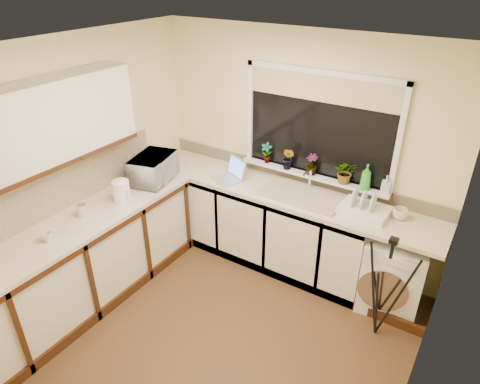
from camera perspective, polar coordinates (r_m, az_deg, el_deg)
The scene contains 33 objects.
floor at distance 4.12m, azimuth -2.88°, elevation -17.83°, with size 3.20×3.20×0.00m, color brown.
ceiling at distance 2.89m, azimuth -4.11°, elevation 17.90°, with size 3.20×3.20×0.00m, color white.
wall_back at distance 4.50m, azimuth 7.84°, elevation 5.34°, with size 3.20×3.20×0.00m, color beige.
wall_front at distance 2.56m, azimuth -24.34°, elevation -18.00°, with size 3.20×3.20×0.00m, color beige.
wall_left at distance 4.38m, azimuth -20.71°, elevation 2.97°, with size 3.00×3.00×0.00m, color beige.
wall_right at distance 2.88m, azimuth 24.09°, elevation -12.01°, with size 3.00×3.00×0.00m, color beige.
base_cabinet_back at distance 4.77m, azimuth 2.12°, elevation -3.80°, with size 2.55×0.60×0.86m, color silver.
base_cabinet_left at distance 4.41m, azimuth -19.50°, elevation -8.75°, with size 0.54×2.40×0.86m, color silver.
worktop_back at distance 4.41m, azimuth 5.86°, elevation -0.06°, with size 3.20×0.60×0.04m, color beige.
worktop_left at distance 4.16m, azimuth -20.50°, elevation -3.79°, with size 0.60×2.40×0.04m, color beige.
upper_cabinet at distance 3.82m, azimuth -25.90°, elevation 7.65°, with size 0.28×1.90×0.70m, color silver.
splashback_left at distance 4.26m, azimuth -23.47°, elevation 0.19°, with size 0.02×2.40×0.45m, color beige.
splashback_back at distance 4.60m, azimuth 7.57°, elevation 2.37°, with size 3.20×0.02×0.14m, color beige.
window_glass at distance 4.30m, azimuth 10.46°, elevation 8.65°, with size 1.50×0.02×1.00m, color black.
window_blind at distance 4.17m, azimuth 10.78°, elevation 13.40°, with size 1.50×0.02×0.25m, color tan.
windowsill at distance 4.45m, azimuth 9.60°, elevation 2.22°, with size 1.60×0.14×0.03m, color white.
sink at distance 4.32m, azimuth 8.23°, elevation -0.37°, with size 0.82×0.46×0.03m, color tan.
faucet at distance 4.42m, azimuth 9.32°, elevation 1.80°, with size 0.03×0.03×0.24m, color silver.
washing_machine at distance 4.36m, azimuth 19.54°, elevation -10.00°, with size 0.54×0.52×0.76m, color white.
laptop at distance 4.60m, azimuth -1.25°, elevation 2.48°, with size 0.39×0.38×0.22m.
kettle at distance 4.28m, azimuth -15.52°, elevation 0.00°, with size 0.17×0.17×0.22m, color white.
dish_rack at distance 4.14m, azimuth 16.25°, elevation -2.35°, with size 0.44×0.33×0.07m, color white.
tripod at distance 3.93m, azimuth 18.63°, elevation -12.10°, with size 0.50×0.50×1.03m, color black, non-canonical shape.
steel_jar at distance 4.18m, azimuth -20.29°, elevation -2.31°, with size 0.09×0.09×0.12m, color silver.
microwave at distance 4.61m, azimuth -11.46°, elevation 3.08°, with size 0.51×0.35×0.28m, color silver.
plant_a at distance 4.59m, azimuth 3.56°, elevation 5.22°, with size 0.12×0.08×0.23m, color #999999.
plant_b at distance 4.46m, azimuth 6.45°, elevation 4.45°, with size 0.13×0.11×0.24m, color #999999.
plant_c at distance 4.39m, azimuth 9.53°, elevation 3.67°, with size 0.12×0.12×0.22m, color #999999.
plant_d at distance 4.28m, azimuth 13.90°, elevation 2.61°, with size 0.21×0.18×0.24m, color #999999.
soap_bottle_green at distance 4.20m, azimuth 16.45°, elevation 1.91°, with size 0.10×0.10×0.26m, color green.
soap_bottle_clear at distance 4.21m, azimuth 18.89°, elevation 0.95°, with size 0.08×0.08×0.18m, color #999999.
cup_back at distance 4.14m, azimuth 20.55°, elevation -2.75°, with size 0.13×0.13×0.10m, color silver.
cup_left at distance 3.94m, azimuth -24.33°, elevation -5.47°, with size 0.09×0.09×0.08m, color beige.
Camera 1 is at (1.69, -2.28, 2.99)m, focal length 32.01 mm.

